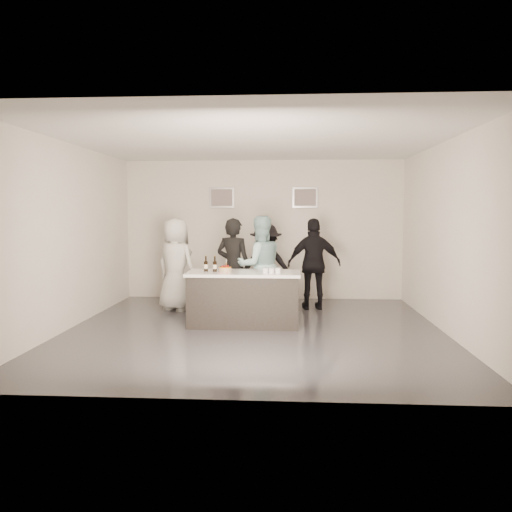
% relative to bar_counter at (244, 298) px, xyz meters
% --- Properties ---
extents(floor, '(6.00, 6.00, 0.00)m').
position_rel_bar_counter_xyz_m(floor, '(0.19, -0.35, -0.45)').
color(floor, '#3D3D42').
rests_on(floor, ground).
extents(ceiling, '(6.00, 6.00, 0.00)m').
position_rel_bar_counter_xyz_m(ceiling, '(0.19, -0.35, 2.55)').
color(ceiling, white).
extents(wall_back, '(6.00, 0.04, 3.00)m').
position_rel_bar_counter_xyz_m(wall_back, '(0.19, 2.65, 1.05)').
color(wall_back, silver).
rests_on(wall_back, ground).
extents(wall_front, '(6.00, 0.04, 3.00)m').
position_rel_bar_counter_xyz_m(wall_front, '(0.19, -3.35, 1.05)').
color(wall_front, silver).
rests_on(wall_front, ground).
extents(wall_left, '(0.04, 6.00, 3.00)m').
position_rel_bar_counter_xyz_m(wall_left, '(-2.81, -0.35, 1.05)').
color(wall_left, silver).
rests_on(wall_left, ground).
extents(wall_right, '(0.04, 6.00, 3.00)m').
position_rel_bar_counter_xyz_m(wall_right, '(3.19, -0.35, 1.05)').
color(wall_right, silver).
rests_on(wall_right, ground).
extents(picture_left, '(0.54, 0.04, 0.44)m').
position_rel_bar_counter_xyz_m(picture_left, '(-0.71, 2.62, 1.75)').
color(picture_left, '#B2B2B7').
rests_on(picture_left, wall_back).
extents(picture_right, '(0.54, 0.04, 0.44)m').
position_rel_bar_counter_xyz_m(picture_right, '(1.09, 2.62, 1.75)').
color(picture_right, '#B2B2B7').
rests_on(picture_right, wall_back).
extents(bar_counter, '(1.86, 0.86, 0.90)m').
position_rel_bar_counter_xyz_m(bar_counter, '(0.00, 0.00, 0.00)').
color(bar_counter, white).
rests_on(bar_counter, ground).
extents(cake, '(0.21, 0.21, 0.07)m').
position_rel_bar_counter_xyz_m(cake, '(-0.30, -0.08, 0.49)').
color(cake, orange).
rests_on(cake, bar_counter).
extents(beer_bottle_a, '(0.07, 0.07, 0.26)m').
position_rel_bar_counter_xyz_m(beer_bottle_a, '(-0.63, -0.01, 0.58)').
color(beer_bottle_a, black).
rests_on(beer_bottle_a, bar_counter).
extents(beer_bottle_b, '(0.07, 0.07, 0.26)m').
position_rel_bar_counter_xyz_m(beer_bottle_b, '(-0.48, -0.05, 0.58)').
color(beer_bottle_b, black).
rests_on(beer_bottle_b, bar_counter).
extents(tumbler_cluster, '(0.30, 0.19, 0.08)m').
position_rel_bar_counter_xyz_m(tumbler_cluster, '(0.47, -0.08, 0.49)').
color(tumbler_cluster, orange).
rests_on(tumbler_cluster, bar_counter).
extents(candles, '(0.24, 0.08, 0.01)m').
position_rel_bar_counter_xyz_m(candles, '(-0.31, -0.25, 0.45)').
color(candles, pink).
rests_on(candles, bar_counter).
extents(person_main_black, '(0.74, 0.60, 1.78)m').
position_rel_bar_counter_xyz_m(person_main_black, '(-0.26, 0.83, 0.44)').
color(person_main_black, black).
rests_on(person_main_black, ground).
extents(person_main_blue, '(1.07, 0.95, 1.82)m').
position_rel_bar_counter_xyz_m(person_main_blue, '(0.22, 0.88, 0.46)').
color(person_main_blue, '#A3D4D5').
rests_on(person_main_blue, ground).
extents(person_guest_left, '(1.03, 0.91, 1.77)m').
position_rel_bar_counter_xyz_m(person_guest_left, '(-1.41, 1.20, 0.44)').
color(person_guest_left, silver).
rests_on(person_guest_left, ground).
extents(person_guest_right, '(1.08, 0.54, 1.77)m').
position_rel_bar_counter_xyz_m(person_guest_right, '(1.24, 1.47, 0.44)').
color(person_guest_right, black).
rests_on(person_guest_right, ground).
extents(person_guest_back, '(1.12, 0.70, 1.66)m').
position_rel_bar_counter_xyz_m(person_guest_back, '(0.30, 1.47, 0.38)').
color(person_guest_back, black).
rests_on(person_guest_back, ground).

